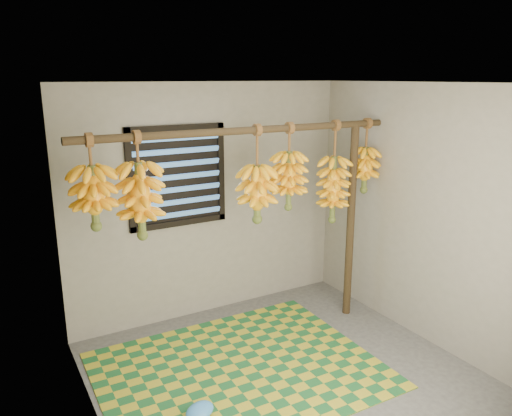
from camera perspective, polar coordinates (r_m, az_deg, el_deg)
floor at (r=4.42m, az=3.76°, el=-18.91°), size 3.00×3.00×0.01m
ceiling at (r=3.68m, az=4.41°, el=14.13°), size 3.00×3.00×0.01m
wall_back at (r=5.15m, az=-5.30°, el=0.74°), size 3.00×0.01×2.40m
wall_left at (r=3.34m, az=-18.18°, el=-7.90°), size 0.01×3.00×2.40m
wall_right at (r=4.85m, az=18.99°, el=-0.89°), size 0.01×3.00×2.40m
window at (r=4.93m, az=-8.95°, el=3.56°), size 1.00×0.04×1.00m
hanging_pole at (r=4.30m, az=-1.01°, el=8.86°), size 3.00×0.06×0.06m
support_post at (r=5.17m, az=10.76°, el=-1.69°), size 0.08×0.08×2.00m
woven_mat at (r=4.50m, az=-1.91°, el=-18.01°), size 2.34×1.89×0.01m
plastic_bag at (r=3.99m, az=-6.45°, el=-22.06°), size 0.29×0.26×0.10m
banana_bunch_a at (r=3.92m, az=-18.04°, el=1.17°), size 0.34×0.34×0.72m
banana_bunch_b at (r=4.01m, az=-13.07°, el=0.84°), size 0.35×0.35×0.85m
banana_bunch_c at (r=4.44m, az=0.13°, el=1.66°), size 0.34×0.34×0.87m
banana_bunch_d at (r=4.59m, az=3.76°, el=3.16°), size 0.33×0.33×0.80m
banana_bunch_e at (r=4.93m, az=8.81°, el=2.12°), size 0.31×0.31×1.00m
banana_bunch_f at (r=5.15m, az=12.33°, el=4.33°), size 0.28×0.28×0.74m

